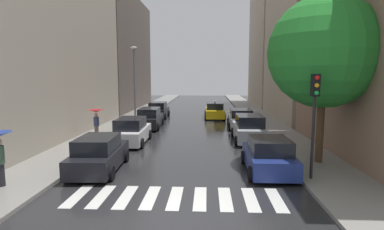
{
  "coord_description": "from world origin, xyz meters",
  "views": [
    {
      "loc": [
        1.14,
        -8.78,
        4.38
      ],
      "look_at": [
        -0.29,
        19.94,
        0.73
      ],
      "focal_mm": 29.08,
      "sensor_mm": 36.0,
      "label": 1
    }
  ],
  "objects_px": {
    "parked_car_right_second": "(249,129)",
    "pedestrian_foreground": "(96,117)",
    "parked_car_right_nearest": "(269,156)",
    "lamp_post_left": "(134,79)",
    "parked_car_left_second": "(131,132)",
    "parked_car_left_nearest": "(99,155)",
    "street_tree_right": "(324,52)",
    "parked_car_left_fourth": "(158,111)",
    "parked_car_left_third": "(150,119)",
    "parked_car_right_third": "(241,119)",
    "traffic_light_right_corner": "(315,103)",
    "taxi_midroad": "(215,111)"
  },
  "relations": [
    {
      "from": "parked_car_right_second",
      "to": "pedestrian_foreground",
      "type": "xyz_separation_m",
      "value": [
        -10.41,
        0.07,
        0.75
      ]
    },
    {
      "from": "parked_car_right_nearest",
      "to": "lamp_post_left",
      "type": "distance_m",
      "value": 17.57
    },
    {
      "from": "parked_car_left_second",
      "to": "parked_car_left_nearest",
      "type": "bearing_deg",
      "value": 178.39
    },
    {
      "from": "parked_car_right_second",
      "to": "street_tree_right",
      "type": "bearing_deg",
      "value": -153.58
    },
    {
      "from": "parked_car_left_fourth",
      "to": "pedestrian_foreground",
      "type": "bearing_deg",
      "value": 167.78
    },
    {
      "from": "parked_car_left_nearest",
      "to": "street_tree_right",
      "type": "xyz_separation_m",
      "value": [
        10.49,
        1.47,
        4.71
      ]
    },
    {
      "from": "parked_car_right_second",
      "to": "parked_car_left_third",
      "type": "bearing_deg",
      "value": 56.63
    },
    {
      "from": "parked_car_left_second",
      "to": "street_tree_right",
      "type": "xyz_separation_m",
      "value": [
        10.41,
        -4.34,
        4.68
      ]
    },
    {
      "from": "parked_car_left_second",
      "to": "street_tree_right",
      "type": "relative_size",
      "value": 0.55
    },
    {
      "from": "street_tree_right",
      "to": "parked_car_right_nearest",
      "type": "bearing_deg",
      "value": -153.45
    },
    {
      "from": "parked_car_left_third",
      "to": "parked_car_left_fourth",
      "type": "height_order",
      "value": "parked_car_left_third"
    },
    {
      "from": "parked_car_right_third",
      "to": "parked_car_left_second",
      "type": "bearing_deg",
      "value": 131.11
    },
    {
      "from": "parked_car_left_fourth",
      "to": "parked_car_right_nearest",
      "type": "relative_size",
      "value": 1.02
    },
    {
      "from": "parked_car_left_nearest",
      "to": "lamp_post_left",
      "type": "xyz_separation_m",
      "value": [
        -1.7,
        14.53,
        3.34
      ]
    },
    {
      "from": "lamp_post_left",
      "to": "traffic_light_right_corner",
      "type": "bearing_deg",
      "value": -54.84
    },
    {
      "from": "taxi_midroad",
      "to": "traffic_light_right_corner",
      "type": "height_order",
      "value": "traffic_light_right_corner"
    },
    {
      "from": "parked_car_right_second",
      "to": "lamp_post_left",
      "type": "relative_size",
      "value": 0.66
    },
    {
      "from": "parked_car_left_nearest",
      "to": "parked_car_left_second",
      "type": "xyz_separation_m",
      "value": [
        0.08,
        5.81,
        0.03
      ]
    },
    {
      "from": "parked_car_left_third",
      "to": "lamp_post_left",
      "type": "relative_size",
      "value": 0.7
    },
    {
      "from": "traffic_light_right_corner",
      "to": "lamp_post_left",
      "type": "bearing_deg",
      "value": 125.16
    },
    {
      "from": "parked_car_left_second",
      "to": "pedestrian_foreground",
      "type": "distance_m",
      "value": 3.05
    },
    {
      "from": "parked_car_left_nearest",
      "to": "parked_car_left_fourth",
      "type": "xyz_separation_m",
      "value": [
        -0.12,
        18.13,
        0.01
      ]
    },
    {
      "from": "parked_car_left_second",
      "to": "parked_car_right_nearest",
      "type": "height_order",
      "value": "parked_car_left_second"
    },
    {
      "from": "street_tree_right",
      "to": "lamp_post_left",
      "type": "distance_m",
      "value": 17.91
    },
    {
      "from": "traffic_light_right_corner",
      "to": "parked_car_left_second",
      "type": "bearing_deg",
      "value": 143.2
    },
    {
      "from": "parked_car_left_third",
      "to": "parked_car_left_second",
      "type": "bearing_deg",
      "value": 177.97
    },
    {
      "from": "taxi_midroad",
      "to": "parked_car_left_third",
      "type": "bearing_deg",
      "value": 137.13
    },
    {
      "from": "parked_car_left_third",
      "to": "parked_car_right_third",
      "type": "relative_size",
      "value": 1.14
    },
    {
      "from": "parked_car_right_nearest",
      "to": "parked_car_left_third",
      "type": "bearing_deg",
      "value": 32.91
    },
    {
      "from": "parked_car_left_nearest",
      "to": "parked_car_left_third",
      "type": "height_order",
      "value": "parked_car_left_third"
    },
    {
      "from": "parked_car_right_nearest",
      "to": "lamp_post_left",
      "type": "relative_size",
      "value": 0.59
    },
    {
      "from": "parked_car_left_nearest",
      "to": "lamp_post_left",
      "type": "distance_m",
      "value": 15.01
    },
    {
      "from": "parked_car_right_nearest",
      "to": "taxi_midroad",
      "type": "distance_m",
      "value": 18.16
    },
    {
      "from": "parked_car_left_fourth",
      "to": "parked_car_right_nearest",
      "type": "bearing_deg",
      "value": -155.85
    },
    {
      "from": "parked_car_right_second",
      "to": "lamp_post_left",
      "type": "height_order",
      "value": "lamp_post_left"
    },
    {
      "from": "street_tree_right",
      "to": "parked_car_left_fourth",
      "type": "bearing_deg",
      "value": 122.49
    },
    {
      "from": "parked_car_left_second",
      "to": "parked_car_right_third",
      "type": "height_order",
      "value": "parked_car_left_second"
    },
    {
      "from": "parked_car_right_third",
      "to": "taxi_midroad",
      "type": "bearing_deg",
      "value": 20.48
    },
    {
      "from": "parked_car_right_nearest",
      "to": "pedestrian_foreground",
      "type": "bearing_deg",
      "value": 56.65
    },
    {
      "from": "parked_car_right_third",
      "to": "lamp_post_left",
      "type": "xyz_separation_m",
      "value": [
        -9.52,
        2.18,
        3.36
      ]
    },
    {
      "from": "parked_car_right_second",
      "to": "traffic_light_right_corner",
      "type": "xyz_separation_m",
      "value": [
        1.52,
        -8.0,
        2.46
      ]
    },
    {
      "from": "street_tree_right",
      "to": "parked_car_left_nearest",
      "type": "bearing_deg",
      "value": -172.0
    },
    {
      "from": "parked_car_right_nearest",
      "to": "parked_car_right_second",
      "type": "xyz_separation_m",
      "value": [
        -0.0,
        6.79,
        0.08
      ]
    },
    {
      "from": "parked_car_left_second",
      "to": "lamp_post_left",
      "type": "distance_m",
      "value": 9.49
    },
    {
      "from": "parked_car_right_second",
      "to": "traffic_light_right_corner",
      "type": "height_order",
      "value": "traffic_light_right_corner"
    },
    {
      "from": "traffic_light_right_corner",
      "to": "street_tree_right",
      "type": "bearing_deg",
      "value": 65.13
    },
    {
      "from": "lamp_post_left",
      "to": "parked_car_left_fourth",
      "type": "bearing_deg",
      "value": 66.31
    },
    {
      "from": "parked_car_left_fourth",
      "to": "parked_car_right_second",
      "type": "distance_m",
      "value": 13.73
    },
    {
      "from": "traffic_light_right_corner",
      "to": "lamp_post_left",
      "type": "xyz_separation_m",
      "value": [
        -11.0,
        15.62,
        0.82
      ]
    },
    {
      "from": "parked_car_right_third",
      "to": "taxi_midroad",
      "type": "xyz_separation_m",
      "value": [
        -2.07,
        5.82,
        0.02
      ]
    }
  ]
}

